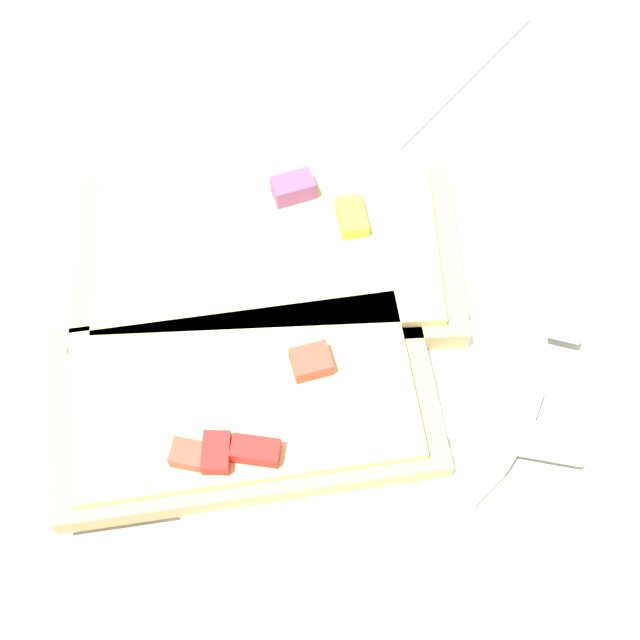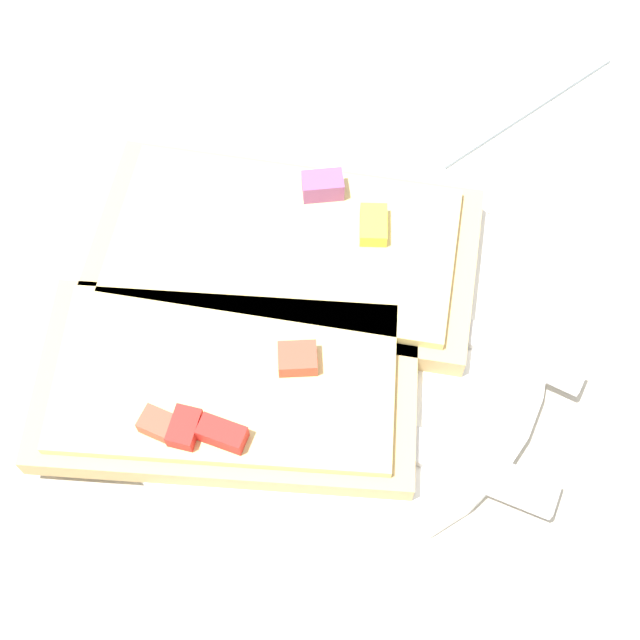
{
  "view_description": "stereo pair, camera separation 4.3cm",
  "coord_description": "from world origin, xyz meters",
  "px_view_note": "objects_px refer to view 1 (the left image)",
  "views": [
    {
      "loc": [
        -0.15,
        -0.13,
        0.41
      ],
      "look_at": [
        0.0,
        0.0,
        0.02
      ],
      "focal_mm": 50.0,
      "sensor_mm": 36.0,
      "label": 1
    },
    {
      "loc": [
        -0.12,
        -0.16,
        0.41
      ],
      "look_at": [
        0.0,
        0.0,
        0.02
      ],
      "focal_mm": 50.0,
      "sensor_mm": 36.0,
      "label": 2
    }
  ],
  "objects_px": {
    "pizza_slice_main": "(269,257)",
    "pizza_slice_corner": "(245,402)",
    "plate": "(320,335)",
    "fork": "(359,280)",
    "knife": "(399,416)",
    "napkin": "(415,48)"
  },
  "relations": [
    {
      "from": "plate",
      "to": "pizza_slice_corner",
      "type": "xyz_separation_m",
      "value": [
        -0.06,
        -0.0,
        0.02
      ]
    },
    {
      "from": "knife",
      "to": "pizza_slice_corner",
      "type": "bearing_deg",
      "value": 7.37
    },
    {
      "from": "plate",
      "to": "knife",
      "type": "bearing_deg",
      "value": -101.41
    },
    {
      "from": "pizza_slice_main",
      "to": "pizza_slice_corner",
      "type": "distance_m",
      "value": 0.08
    },
    {
      "from": "fork",
      "to": "pizza_slice_corner",
      "type": "bearing_deg",
      "value": 66.65
    },
    {
      "from": "plate",
      "to": "knife",
      "type": "distance_m",
      "value": 0.06
    },
    {
      "from": "fork",
      "to": "napkin",
      "type": "xyz_separation_m",
      "value": [
        0.15,
        0.08,
        -0.01
      ]
    },
    {
      "from": "plate",
      "to": "pizza_slice_corner",
      "type": "height_order",
      "value": "pizza_slice_corner"
    },
    {
      "from": "plate",
      "to": "knife",
      "type": "xyz_separation_m",
      "value": [
        -0.01,
        -0.06,
        0.01
      ]
    },
    {
      "from": "plate",
      "to": "pizza_slice_corner",
      "type": "bearing_deg",
      "value": -178.98
    },
    {
      "from": "knife",
      "to": "napkin",
      "type": "relative_size",
      "value": 1.43
    },
    {
      "from": "fork",
      "to": "pizza_slice_corner",
      "type": "xyz_separation_m",
      "value": [
        -0.09,
        -0.0,
        0.01
      ]
    },
    {
      "from": "fork",
      "to": "knife",
      "type": "distance_m",
      "value": 0.08
    },
    {
      "from": "pizza_slice_corner",
      "to": "knife",
      "type": "bearing_deg",
      "value": 168.29
    },
    {
      "from": "knife",
      "to": "napkin",
      "type": "height_order",
      "value": "knife"
    },
    {
      "from": "plate",
      "to": "pizza_slice_main",
      "type": "distance_m",
      "value": 0.05
    },
    {
      "from": "pizza_slice_main",
      "to": "fork",
      "type": "bearing_deg",
      "value": 165.86
    },
    {
      "from": "plate",
      "to": "fork",
      "type": "distance_m",
      "value": 0.03
    },
    {
      "from": "knife",
      "to": "pizza_slice_main",
      "type": "relative_size",
      "value": 0.9
    },
    {
      "from": "knife",
      "to": "plate",
      "type": "bearing_deg",
      "value": -40.98
    },
    {
      "from": "pizza_slice_main",
      "to": "napkin",
      "type": "height_order",
      "value": "pizza_slice_main"
    },
    {
      "from": "plate",
      "to": "napkin",
      "type": "relative_size",
      "value": 1.71
    }
  ]
}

